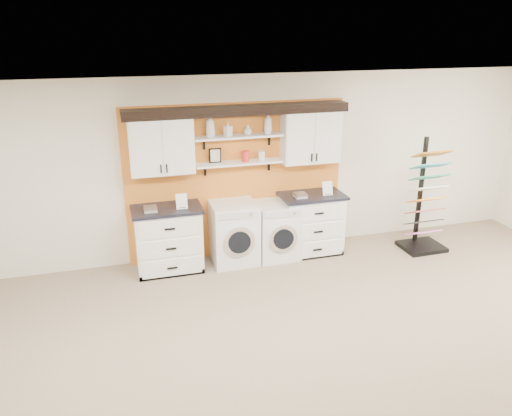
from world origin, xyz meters
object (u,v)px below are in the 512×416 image
object	(u,v)px
washer	(234,233)
dryer	(276,230)
base_cabinet_left	(168,239)
base_cabinet_right	(311,223)
sample_rack	(424,216)

from	to	relation	value
washer	dryer	size ratio (longest dim) A/B	1.07
washer	base_cabinet_left	bearing A→B (deg)	179.81
base_cabinet_left	washer	distance (m)	1.00
base_cabinet_right	sample_rack	world-z (taller)	sample_rack
base_cabinet_left	sample_rack	world-z (taller)	sample_rack
base_cabinet_left	washer	world-z (taller)	base_cabinet_left
base_cabinet_right	dryer	bearing A→B (deg)	-179.67
sample_rack	washer	bearing A→B (deg)	172.20
base_cabinet_right	base_cabinet_left	bearing A→B (deg)	-180.00
base_cabinet_left	dryer	distance (m)	1.68
base_cabinet_right	sample_rack	size ratio (longest dim) A/B	0.55
base_cabinet_right	dryer	world-z (taller)	base_cabinet_right
washer	base_cabinet_right	bearing A→B (deg)	0.15
base_cabinet_left	sample_rack	xyz separation A→B (m)	(4.07, -0.38, 0.07)
dryer	sample_rack	distance (m)	2.42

